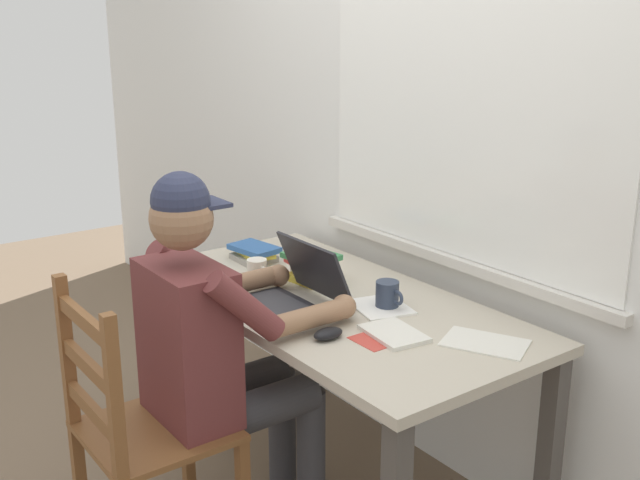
% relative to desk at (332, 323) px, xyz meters
% --- Properties ---
extents(back_wall, '(6.00, 0.08, 2.60)m').
position_rel_desk_xyz_m(back_wall, '(0.00, 0.45, 0.65)').
color(back_wall, silver).
rests_on(back_wall, ground).
extents(desk, '(1.51, 0.75, 0.74)m').
position_rel_desk_xyz_m(desk, '(0.00, 0.00, 0.00)').
color(desk, '#BCB29E').
rests_on(desk, ground).
extents(seated_person, '(0.50, 0.60, 1.25)m').
position_rel_desk_xyz_m(seated_person, '(-0.00, -0.45, 0.05)').
color(seated_person, brown).
rests_on(seated_person, ground).
extents(wooden_chair, '(0.42, 0.42, 0.95)m').
position_rel_desk_xyz_m(wooden_chair, '(-0.00, -0.73, -0.18)').
color(wooden_chair, brown).
rests_on(wooden_chair, ground).
extents(laptop, '(0.33, 0.32, 0.22)m').
position_rel_desk_xyz_m(laptop, '(-0.01, -0.16, 0.14)').
color(laptop, '#232328').
rests_on(laptop, desk).
extents(computer_mouse, '(0.06, 0.10, 0.03)m').
position_rel_desk_xyz_m(computer_mouse, '(0.27, -0.22, 0.11)').
color(computer_mouse, black).
rests_on(computer_mouse, desk).
extents(coffee_mug_white, '(0.11, 0.07, 0.09)m').
position_rel_desk_xyz_m(coffee_mug_white, '(-0.29, -0.12, 0.14)').
color(coffee_mug_white, silver).
rests_on(coffee_mug_white, desk).
extents(coffee_mug_dark, '(0.12, 0.08, 0.09)m').
position_rel_desk_xyz_m(coffee_mug_dark, '(0.18, 0.10, 0.14)').
color(coffee_mug_dark, '#2D384C').
rests_on(coffee_mug_dark, desk).
extents(book_stack_main, '(0.21, 0.17, 0.11)m').
position_rel_desk_xyz_m(book_stack_main, '(-0.20, 0.05, 0.15)').
color(book_stack_main, gold).
rests_on(book_stack_main, desk).
extents(book_stack_side, '(0.21, 0.15, 0.06)m').
position_rel_desk_xyz_m(book_stack_side, '(-0.53, 0.01, 0.13)').
color(book_stack_side, gray).
rests_on(book_stack_side, desk).
extents(paper_pile_near_laptop, '(0.29, 0.25, 0.00)m').
position_rel_desk_xyz_m(paper_pile_near_laptop, '(0.58, 0.14, 0.10)').
color(paper_pile_near_laptop, silver).
rests_on(paper_pile_near_laptop, desk).
extents(paper_pile_back_corner, '(0.22, 0.17, 0.01)m').
position_rel_desk_xyz_m(paper_pile_back_corner, '(0.37, -0.04, 0.10)').
color(paper_pile_back_corner, silver).
rests_on(paper_pile_back_corner, desk).
extents(paper_pile_side, '(0.24, 0.22, 0.01)m').
position_rel_desk_xyz_m(paper_pile_side, '(0.17, 0.08, 0.10)').
color(paper_pile_side, white).
rests_on(paper_pile_side, desk).
extents(landscape_photo_print, '(0.13, 0.09, 0.00)m').
position_rel_desk_xyz_m(landscape_photo_print, '(0.36, -0.12, 0.09)').
color(landscape_photo_print, '#C63D33').
rests_on(landscape_photo_print, desk).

